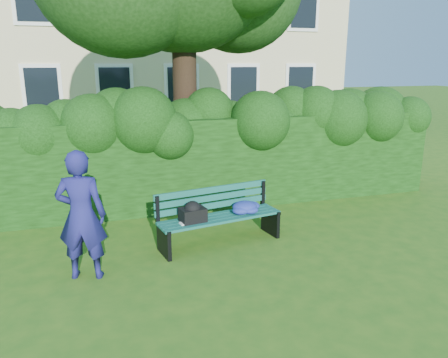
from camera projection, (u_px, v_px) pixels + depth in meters
name	position (u px, v px, depth m)	size (l,w,h in m)	color
ground	(235.00, 245.00, 7.02)	(80.00, 80.00, 0.00)	#285815
hedge	(201.00, 162.00, 8.83)	(10.00, 1.00, 1.80)	black
park_bench	(221.00, 214.00, 7.00)	(2.08, 0.91, 0.89)	#0E483E
man_reading	(81.00, 215.00, 5.77)	(0.65, 0.43, 1.78)	navy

